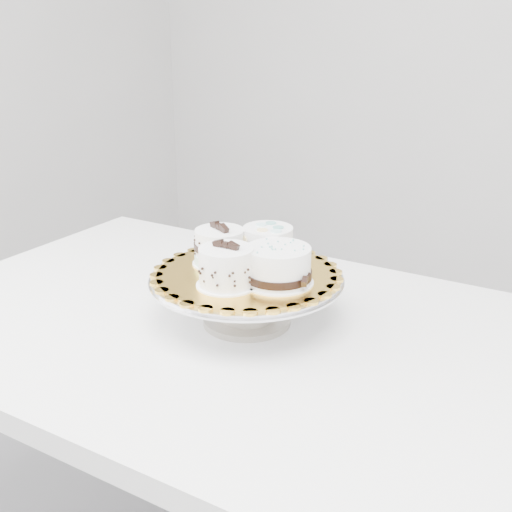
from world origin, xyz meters
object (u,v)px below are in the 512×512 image
Objects in this scene: cake_stand at (247,290)px; cake_ribbon at (279,267)px; cake_swirl at (226,268)px; cake_dots at (268,245)px; table at (222,352)px; cake_board at (247,274)px; cake_banded at (220,248)px.

cake_ribbon is (0.08, -0.01, 0.07)m from cake_stand.
cake_swirl is at bearing -83.48° from cake_stand.
cake_swirl reaches higher than cake_dots.
cake_dots is at bearing 56.46° from table.
cake_ribbon is (0.08, -0.07, -0.00)m from cake_dots.
cake_banded is (-0.07, 0.01, 0.03)m from cake_board.
cake_banded is at bearing -119.73° from cake_dots.
table is 12.31× the size of cake_swirl.
cake_swirl is at bearing -24.92° from cake_banded.
cake_swirl is (0.01, -0.07, 0.07)m from cake_stand.
cake_swirl is (0.06, -0.05, 0.21)m from table.
cake_swirl is at bearing -159.45° from cake_ribbon.
cake_banded reaches higher than cake_stand.
table is 0.18m from cake_board.
cake_dots is 0.11m from cake_ribbon.
cake_board is 2.19× the size of cake_ribbon.
cake_stand is at bearing 14.21° from cake_banded.
cake_board is (0.05, 0.02, 0.17)m from table.
table is 3.99× the size of cake_board.
cake_swirl is 0.11m from cake_banded.
cake_ribbon reaches higher than cake_board.
cake_board is at bearing 0.00° from cake_stand.
table is 0.23m from cake_dots.
cake_stand is at bearing -71.41° from cake_dots.
cake_swirl is 0.14m from cake_dots.
cake_stand is (0.05, 0.02, 0.14)m from table.
cake_stand is 0.03m from cake_board.
cake_ribbon reaches higher than cake_stand.
cake_dots is (0.07, 0.06, 0.00)m from cake_banded.
cake_banded is (-0.08, 0.08, -0.00)m from cake_swirl.
cake_board is at bearing 90.69° from cake_swirl.
cake_swirl is (0.01, -0.07, 0.04)m from cake_board.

